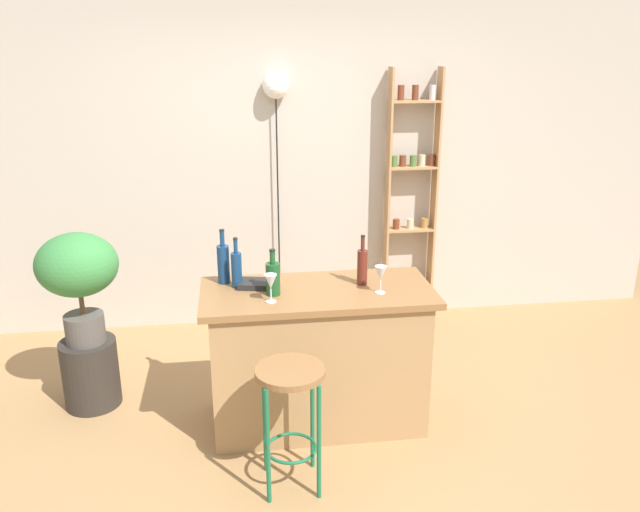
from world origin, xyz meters
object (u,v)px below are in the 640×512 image
at_px(bottle_sauce_amber, 273,278).
at_px(bottle_olive_oil, 362,266).
at_px(spice_shelf, 411,195).
at_px(bottle_wine_red, 237,269).
at_px(bar_stool, 290,398).
at_px(plant_stool, 91,373).
at_px(cookbook, 257,284).
at_px(bottle_soda_blue, 223,263).
at_px(wine_glass_left, 381,274).
at_px(potted_plant, 78,272).
at_px(wine_glass_center, 271,282).
at_px(pendant_globe_light, 276,90).

bearing_deg(bottle_sauce_amber, bottle_olive_oil, 9.94).
bearing_deg(spice_shelf, bottle_wine_red, -136.15).
bearing_deg(bar_stool, spice_shelf, 60.12).
relative_size(bottle_olive_oil, bottle_sauce_amber, 1.12).
relative_size(bar_stool, bottle_olive_oil, 2.26).
height_order(bar_stool, plant_stool, bar_stool).
distance_m(bottle_olive_oil, cookbook, 0.64).
xyz_separation_m(bottle_soda_blue, wine_glass_left, (0.90, -0.29, -0.01)).
bearing_deg(potted_plant, plant_stool, 0.00).
bearing_deg(bottle_olive_oil, cookbook, 175.98).
relative_size(bottle_sauce_amber, wine_glass_left, 1.68).
xyz_separation_m(wine_glass_center, cookbook, (-0.07, 0.25, -0.10)).
relative_size(potted_plant, bottle_olive_oil, 2.35).
bearing_deg(bottle_olive_oil, potted_plant, 168.79).
distance_m(wine_glass_center, cookbook, 0.28).
height_order(bottle_wine_red, wine_glass_left, bottle_wine_red).
relative_size(plant_stool, wine_glass_left, 2.75).
xyz_separation_m(wine_glass_left, cookbook, (-0.71, 0.20, -0.10)).
height_order(wine_glass_center, cookbook, wine_glass_center).
height_order(spice_shelf, potted_plant, spice_shelf).
bearing_deg(bottle_soda_blue, spice_shelf, 40.64).
bearing_deg(wine_glass_center, plant_stool, 154.81).
distance_m(spice_shelf, cookbook, 1.95).
bearing_deg(spice_shelf, pendant_globe_light, 178.27).
xyz_separation_m(spice_shelf, cookbook, (-1.34, -1.41, -0.17)).
bearing_deg(wine_glass_center, bottle_soda_blue, 127.32).
height_order(bottle_olive_oil, wine_glass_left, bottle_olive_oil).
height_order(spice_shelf, bottle_olive_oil, spice_shelf).
bearing_deg(bottle_olive_oil, bottle_wine_red, 175.60).
distance_m(bottle_sauce_amber, wine_glass_center, 0.11).
relative_size(bar_stool, wine_glass_center, 4.24).
bearing_deg(pendant_globe_light, bottle_soda_blue, -107.88).
bearing_deg(potted_plant, bottle_wine_red, -16.23).
bearing_deg(bottle_wine_red, bar_stool, -70.68).
xyz_separation_m(spice_shelf, bottle_wine_red, (-1.45, -1.39, -0.08)).
bearing_deg(bar_stool, bottle_wine_red, 109.32).
distance_m(potted_plant, bottle_sauce_amber, 1.26).
bearing_deg(cookbook, bar_stool, -67.79).
height_order(bottle_olive_oil, cookbook, bottle_olive_oil).
xyz_separation_m(bottle_sauce_amber, pendant_globe_light, (0.15, 1.58, 0.94)).
distance_m(wine_glass_left, pendant_globe_light, 1.94).
bearing_deg(bottle_olive_oil, wine_glass_center, -160.10).
relative_size(potted_plant, bottle_soda_blue, 2.15).
distance_m(potted_plant, cookbook, 1.13).
distance_m(plant_stool, bottle_wine_red, 1.28).
xyz_separation_m(plant_stool, bottle_soda_blue, (0.90, -0.20, 0.79)).
relative_size(bottle_soda_blue, cookbook, 1.60).
xyz_separation_m(bottle_wine_red, wine_glass_center, (0.18, -0.26, 0.00)).
bearing_deg(bottle_sauce_amber, spice_shelf, 51.13).
height_order(plant_stool, bottle_olive_oil, bottle_olive_oil).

